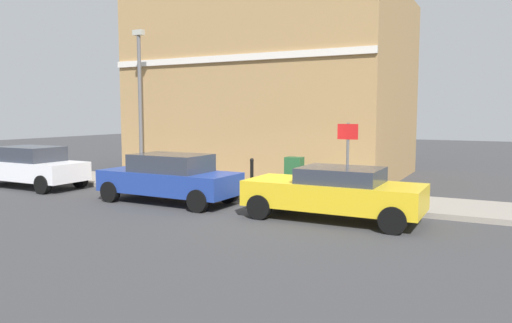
% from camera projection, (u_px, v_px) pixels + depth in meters
% --- Properties ---
extents(ground, '(80.00, 80.00, 0.00)m').
position_uv_depth(ground, '(278.00, 208.00, 13.92)').
color(ground, '#38383A').
extents(sidewalk, '(2.64, 30.00, 0.15)m').
position_uv_depth(sidewalk, '(155.00, 183.00, 18.32)').
color(sidewalk, gray).
rests_on(sidewalk, ground).
extents(corner_building, '(7.99, 10.82, 7.51)m').
position_uv_depth(corner_building, '(276.00, 90.00, 21.41)').
color(corner_building, '#9E7A4C').
rests_on(corner_building, ground).
extents(car_yellow, '(1.88, 4.48, 1.36)m').
position_uv_depth(car_yellow, '(334.00, 192.00, 12.34)').
color(car_yellow, gold).
rests_on(car_yellow, ground).
extents(car_blue, '(1.87, 4.41, 1.49)m').
position_uv_depth(car_blue, '(169.00, 177.00, 14.72)').
color(car_blue, navy).
rests_on(car_blue, ground).
extents(car_white, '(1.85, 4.48, 1.51)m').
position_uv_depth(car_white, '(30.00, 166.00, 17.77)').
color(car_white, silver).
rests_on(car_white, ground).
extents(utility_cabinet, '(0.46, 0.61, 1.15)m').
position_uv_depth(utility_cabinet, '(294.00, 176.00, 15.80)').
color(utility_cabinet, '#1E4C28').
rests_on(utility_cabinet, sidewalk).
extents(bollard_near_cabinet, '(0.14, 0.14, 1.04)m').
position_uv_depth(bollard_near_cabinet, '(252.00, 172.00, 16.63)').
color(bollard_near_cabinet, black).
rests_on(bollard_near_cabinet, sidewalk).
extents(bollard_far_kerb, '(0.14, 0.14, 1.04)m').
position_uv_depth(bollard_far_kerb, '(189.00, 174.00, 16.24)').
color(bollard_far_kerb, black).
rests_on(bollard_far_kerb, sidewalk).
extents(street_sign, '(0.08, 0.60, 2.30)m').
position_uv_depth(street_sign, '(348.00, 151.00, 13.78)').
color(street_sign, '#59595B').
rests_on(street_sign, sidewalk).
extents(lamppost, '(0.20, 0.44, 5.72)m').
position_uv_depth(lamppost, '(140.00, 98.00, 18.63)').
color(lamppost, '#59595B').
rests_on(lamppost, sidewalk).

